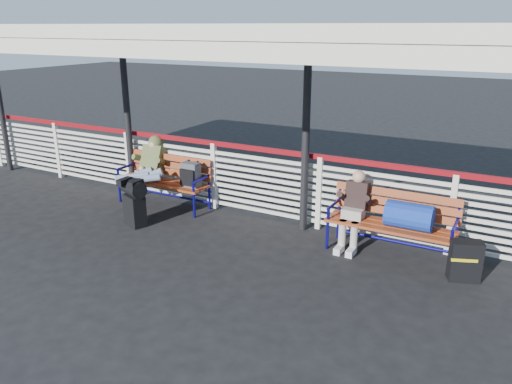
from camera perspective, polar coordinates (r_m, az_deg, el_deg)
The scene contains 9 objects.
ground at distance 7.70m, azimuth -12.51°, elevation -6.07°, with size 60.00×60.00×0.00m, color black.
fence at distance 8.88m, azimuth -4.80°, elevation 2.19°, with size 12.08×0.08×1.24m.
canopy at distance 7.69m, azimuth -9.73°, elevation 17.48°, with size 12.60×3.60×3.16m.
luggage_stack at distance 8.38m, azimuth -13.75°, elevation -0.97°, with size 0.54×0.42×0.79m.
bench_left at distance 9.09m, azimuth -9.59°, elevation 1.88°, with size 1.80×0.56×0.92m.
bench_right at distance 7.26m, azimuth 16.32°, elevation -2.70°, with size 1.80×0.56×0.92m.
traveler_man at distance 8.99m, azimuth -12.66°, elevation 2.21°, with size 0.94×1.61×0.77m.
companion_person at distance 7.43m, azimuth 11.12°, elevation -1.93°, with size 0.32×0.66×1.15m.
suitcase_side at distance 7.01m, azimuth 22.78°, elevation -7.26°, with size 0.44×0.36×0.54m.
Camera 1 is at (4.74, -5.19, 3.14)m, focal length 35.00 mm.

